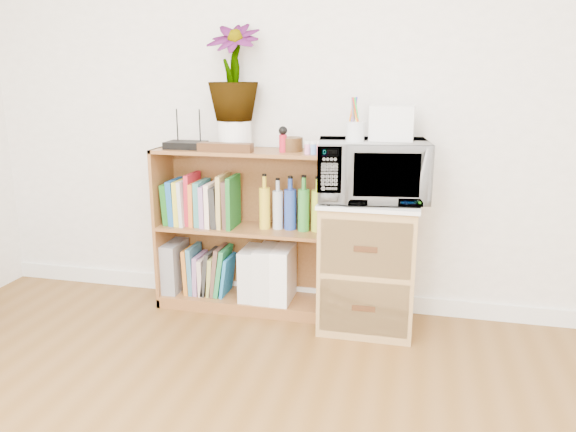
% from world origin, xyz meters
% --- Properties ---
extents(skirting_board, '(4.00, 0.02, 0.10)m').
position_xyz_m(skirting_board, '(0.00, 2.24, 0.05)').
color(skirting_board, white).
rests_on(skirting_board, ground).
extents(bookshelf, '(1.00, 0.30, 0.95)m').
position_xyz_m(bookshelf, '(-0.35, 2.10, 0.47)').
color(bookshelf, brown).
rests_on(bookshelf, ground).
extents(wicker_unit, '(0.50, 0.45, 0.70)m').
position_xyz_m(wicker_unit, '(0.40, 2.02, 0.35)').
color(wicker_unit, '#9E7542').
rests_on(wicker_unit, ground).
extents(microwave, '(0.62, 0.46, 0.31)m').
position_xyz_m(microwave, '(0.40, 2.02, 0.88)').
color(microwave, white).
rests_on(microwave, wicker_unit).
extents(pen_cup, '(0.09, 0.09, 0.10)m').
position_xyz_m(pen_cup, '(0.31, 1.94, 1.08)').
color(pen_cup, silver).
rests_on(pen_cup, microwave).
extents(small_appliance, '(0.22, 0.19, 0.18)m').
position_xyz_m(small_appliance, '(0.49, 2.06, 1.12)').
color(small_appliance, silver).
rests_on(small_appliance, microwave).
extents(router, '(0.22, 0.15, 0.04)m').
position_xyz_m(router, '(-0.67, 2.08, 0.97)').
color(router, black).
rests_on(router, bookshelf).
extents(white_bowl, '(0.13, 0.13, 0.03)m').
position_xyz_m(white_bowl, '(-0.60, 2.07, 0.97)').
color(white_bowl, silver).
rests_on(white_bowl, bookshelf).
extents(plant_pot, '(0.19, 0.19, 0.16)m').
position_xyz_m(plant_pot, '(-0.39, 2.12, 1.03)').
color(plant_pot, white).
rests_on(plant_pot, bookshelf).
extents(potted_plant, '(0.29, 0.29, 0.52)m').
position_xyz_m(potted_plant, '(-0.39, 2.12, 1.37)').
color(potted_plant, '#2D6729').
rests_on(potted_plant, plant_pot).
extents(trinket_box, '(0.30, 0.08, 0.05)m').
position_xyz_m(trinket_box, '(-0.40, 2.00, 0.97)').
color(trinket_box, '#3C2510').
rests_on(trinket_box, bookshelf).
extents(kokeshi_doll, '(0.04, 0.04, 0.10)m').
position_xyz_m(kokeshi_doll, '(-0.09, 2.06, 1.00)').
color(kokeshi_doll, '#B6162A').
rests_on(kokeshi_doll, bookshelf).
extents(wooden_bowl, '(0.13, 0.13, 0.08)m').
position_xyz_m(wooden_bowl, '(-0.06, 2.11, 0.99)').
color(wooden_bowl, '#34200E').
rests_on(wooden_bowl, bookshelf).
extents(paint_jars, '(0.12, 0.04, 0.06)m').
position_xyz_m(paint_jars, '(0.09, 2.01, 0.98)').
color(paint_jars, pink).
rests_on(paint_jars, bookshelf).
extents(file_box, '(0.09, 0.24, 0.30)m').
position_xyz_m(file_box, '(-0.79, 2.10, 0.22)').
color(file_box, gray).
rests_on(file_box, bookshelf).
extents(magazine_holder_left, '(0.10, 0.24, 0.30)m').
position_xyz_m(magazine_holder_left, '(-0.30, 2.09, 0.22)').
color(magazine_holder_left, silver).
rests_on(magazine_holder_left, bookshelf).
extents(magazine_holder_mid, '(0.10, 0.25, 0.32)m').
position_xyz_m(magazine_holder_mid, '(-0.20, 2.09, 0.23)').
color(magazine_holder_mid, silver).
rests_on(magazine_holder_mid, bookshelf).
extents(magazine_holder_right, '(0.10, 0.26, 0.32)m').
position_xyz_m(magazine_holder_right, '(-0.10, 2.09, 0.23)').
color(magazine_holder_right, white).
rests_on(magazine_holder_right, bookshelf).
extents(cookbooks, '(0.44, 0.20, 0.31)m').
position_xyz_m(cookbooks, '(-0.59, 2.10, 0.63)').
color(cookbooks, '#1A641B').
rests_on(cookbooks, bookshelf).
extents(liquor_bottles, '(0.37, 0.07, 0.31)m').
position_xyz_m(liquor_bottles, '(-0.05, 2.10, 0.65)').
color(liquor_bottles, gold).
rests_on(liquor_bottles, bookshelf).
extents(lower_books, '(0.29, 0.19, 0.30)m').
position_xyz_m(lower_books, '(-0.57, 2.10, 0.20)').
color(lower_books, '#BD6C21').
rests_on(lower_books, bookshelf).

